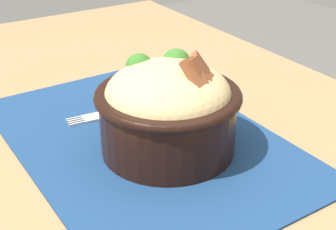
{
  "coord_description": "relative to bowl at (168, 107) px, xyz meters",
  "views": [
    {
      "loc": [
        -0.48,
        0.28,
        1.1
      ],
      "look_at": [
        -0.01,
        -0.01,
        0.81
      ],
      "focal_mm": 52.34,
      "sensor_mm": 36.0,
      "label": 1
    }
  ],
  "objects": [
    {
      "name": "table",
      "position": [
        0.01,
        0.01,
        -0.13
      ],
      "size": [
        1.33,
        0.77,
        0.76
      ],
      "color": "#99754C",
      "rests_on": "ground_plane"
    },
    {
      "name": "bowl",
      "position": [
        0.0,
        0.0,
        0.0
      ],
      "size": [
        0.22,
        0.22,
        0.13
      ],
      "color": "black",
      "rests_on": "placemat"
    },
    {
      "name": "placemat",
      "position": [
        0.04,
        0.02,
        -0.06
      ],
      "size": [
        0.47,
        0.32,
        0.0
      ],
      "primitive_type": "cube",
      "rotation": [
        0.0,
        0.0,
        0.01
      ],
      "color": "navy",
      "rests_on": "table"
    },
    {
      "name": "fork",
      "position": [
        0.13,
        0.03,
        -0.06
      ],
      "size": [
        0.03,
        0.13,
        0.0
      ],
      "color": "silver",
      "rests_on": "placemat"
    }
  ]
}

